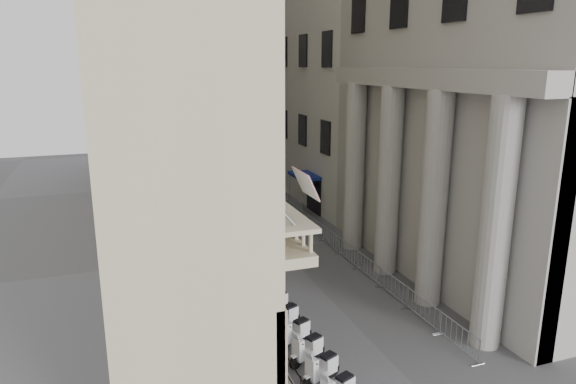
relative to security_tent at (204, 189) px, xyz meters
name	(u,v)px	position (x,y,z in m)	size (l,w,h in m)	color
far_building	(193,25)	(3.60, 22.90, 12.28)	(22.00, 10.00, 30.00)	beige
iron_fence	(216,264)	(-0.70, -7.10, -2.72)	(0.30, 28.00, 1.40)	black
blue_awning	(304,213)	(7.75, 0.90, -2.72)	(1.60, 3.00, 3.00)	navy
scooter_2	(322,383)	(0.58, -19.35, -2.72)	(0.56, 1.40, 1.50)	silver
scooter_3	(308,362)	(0.58, -17.99, -2.72)	(0.56, 1.40, 1.50)	silver
scooter_4	(295,345)	(0.58, -16.64, -2.72)	(0.56, 1.40, 1.50)	silver
scooter_5	(284,329)	(0.58, -15.29, -2.72)	(0.56, 1.40, 1.50)	silver
scooter_6	(275,315)	(0.58, -13.93, -2.72)	(0.56, 1.40, 1.50)	silver
scooter_7	(266,302)	(0.58, -12.58, -2.72)	(0.56, 1.40, 1.50)	silver
scooter_8	(258,290)	(0.58, -11.22, -2.72)	(0.56, 1.40, 1.50)	silver
scooter_9	(251,280)	(0.58, -9.87, -2.72)	(0.56, 1.40, 1.50)	silver
scooter_10	(244,271)	(0.58, -8.51, -2.72)	(0.56, 1.40, 1.50)	silver
scooter_11	(238,262)	(0.58, -7.16, -2.72)	(0.56, 1.40, 1.50)	silver
scooter_12	(233,254)	(0.58, -5.81, -2.72)	(0.56, 1.40, 1.50)	silver
scooter_13	(228,246)	(0.58, -4.45, -2.72)	(0.56, 1.40, 1.50)	silver
scooter_14	(223,240)	(0.58, -3.10, -2.72)	(0.56, 1.40, 1.50)	silver
scooter_15	(219,233)	(0.58, -1.74, -2.72)	(0.56, 1.40, 1.50)	silver
barrier_0	(458,349)	(6.57, -19.14, -2.72)	(0.60, 2.40, 1.10)	#97999E
barrier_1	(422,321)	(6.57, -16.64, -2.72)	(0.60, 2.40, 1.10)	#97999E
barrier_2	(393,297)	(6.57, -14.14, -2.72)	(0.60, 2.40, 1.10)	#97999E
barrier_3	(368,278)	(6.57, -11.64, -2.72)	(0.60, 2.40, 1.10)	#97999E
barrier_4	(348,261)	(6.57, -9.14, -2.72)	(0.60, 2.40, 1.10)	#97999E
barrier_5	(330,247)	(6.57, -6.64, -2.72)	(0.60, 2.40, 1.10)	#97999E
barrier_6	(315,235)	(6.57, -4.14, -2.72)	(0.60, 2.40, 1.10)	#97999E
barrier_7	(301,224)	(6.57, -1.64, -2.72)	(0.60, 2.40, 1.10)	#97999E
barrier_8	(290,214)	(6.57, 0.86, -2.72)	(0.60, 2.40, 1.10)	#97999E
barrier_9	(279,206)	(6.57, 3.36, -2.72)	(0.60, 2.40, 1.10)	#97999E
security_tent	(204,189)	(0.00, 0.00, 0.00)	(4.01, 4.01, 3.26)	silver
street_lamp	(204,154)	(0.55, 2.53, 1.99)	(2.59, 0.31, 7.93)	gray
info_kiosk	(242,239)	(1.08, -6.26, -1.70)	(0.65, 0.99, 2.02)	black
pedestrian_a	(252,207)	(3.58, 0.62, -1.83)	(0.65, 0.43, 1.79)	black
pedestrian_b	(276,192)	(6.60, 4.31, -1.76)	(0.93, 0.73, 1.92)	black
pedestrian_c	(221,188)	(2.65, 7.06, -1.80)	(0.91, 0.59, 1.85)	black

